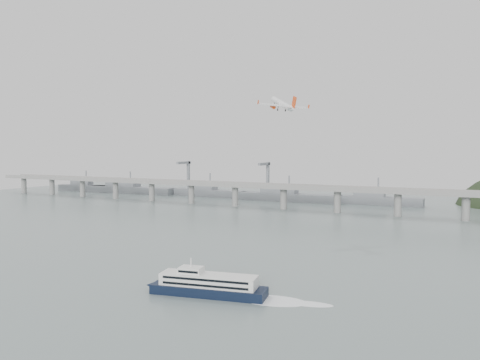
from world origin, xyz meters
The scene contains 5 objects.
ground centered at (0.00, 0.00, 0.00)m, with size 900.00×900.00×0.00m, color slate.
bridge centered at (-1.15, 200.00, 17.65)m, with size 800.00×22.00×23.90m.
distant_fleet centered at (-155.36, 265.08, 6.22)m, with size 453.00×60.90×40.00m.
ferry centered at (39.90, -48.07, 3.69)m, with size 71.58×22.78×13.60m.
airliner centered at (10.87, 95.61, 84.41)m, with size 32.33×31.96×15.19m.
Camera 1 is at (129.04, -195.35, 54.36)m, focal length 35.00 mm.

